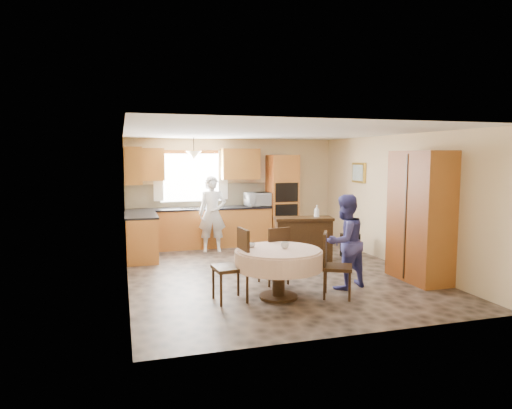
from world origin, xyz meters
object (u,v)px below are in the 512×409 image
at_px(dining_table, 279,260).
at_px(chair_right, 332,261).
at_px(oven_tower, 282,199).
at_px(cupboard, 420,216).
at_px(sideboard, 303,240).
at_px(chair_back, 276,253).
at_px(chair_left, 236,261).
at_px(person_dining, 345,242).
at_px(person_sink, 212,214).

height_order(dining_table, chair_right, chair_right).
distance_m(oven_tower, cupboard, 3.99).
bearing_deg(cupboard, sideboard, 124.45).
xyz_separation_m(oven_tower, chair_back, (-1.33, -3.40, -0.54)).
bearing_deg(sideboard, chair_left, -121.48).
bearing_deg(oven_tower, chair_back, -111.33).
bearing_deg(sideboard, chair_right, -91.09).
bearing_deg(sideboard, dining_table, -109.67).
xyz_separation_m(sideboard, person_dining, (-0.11, -1.97, 0.34)).
bearing_deg(chair_right, chair_back, 61.97).
bearing_deg(person_sink, chair_right, -65.88).
height_order(chair_left, person_dining, person_dining).
bearing_deg(chair_right, dining_table, 105.47).
height_order(oven_tower, chair_left, oven_tower).
xyz_separation_m(cupboard, person_sink, (-2.88, 3.32, -0.26)).
relative_size(cupboard, chair_back, 2.29).
distance_m(sideboard, chair_back, 1.83).
relative_size(oven_tower, person_dining, 1.42).
distance_m(oven_tower, chair_back, 3.69).
bearing_deg(sideboard, chair_back, -115.46).
bearing_deg(chair_right, person_dining, -18.81).
distance_m(chair_back, chair_right, 1.05).
relative_size(oven_tower, sideboard, 1.84).
relative_size(sideboard, dining_table, 0.89).
xyz_separation_m(chair_left, person_sink, (0.35, 3.49, 0.25)).
xyz_separation_m(cupboard, chair_back, (-2.40, 0.45, -0.56)).
bearing_deg(dining_table, cupboard, 5.45).
distance_m(chair_left, chair_right, 1.44).
bearing_deg(oven_tower, cupboard, -74.45).
bearing_deg(person_dining, chair_left, -15.57).
bearing_deg(oven_tower, person_dining, -95.13).
height_order(oven_tower, chair_right, oven_tower).
distance_m(cupboard, chair_right, 1.94).
xyz_separation_m(dining_table, person_sink, (-0.29, 3.56, 0.26)).
bearing_deg(chair_back, dining_table, 63.47).
bearing_deg(person_dining, oven_tower, -114.59).
distance_m(dining_table, chair_right, 0.80).
bearing_deg(sideboard, cupboard, -44.55).
height_order(sideboard, person_sink, person_sink).
xyz_separation_m(chair_back, person_sink, (-0.49, 2.87, 0.31)).
xyz_separation_m(chair_left, chair_right, (1.41, -0.25, -0.04)).
height_order(chair_left, chair_right, chair_left).
bearing_deg(dining_table, oven_tower, 69.57).
bearing_deg(chair_left, person_sink, 169.31).
relative_size(cupboard, person_sink, 1.31).
bearing_deg(person_sink, chair_left, -87.50).
height_order(cupboard, person_sink, cupboard).
xyz_separation_m(cupboard, dining_table, (-2.59, -0.25, -0.52)).
relative_size(oven_tower, chair_right, 2.19).
height_order(sideboard, cupboard, cupboard).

